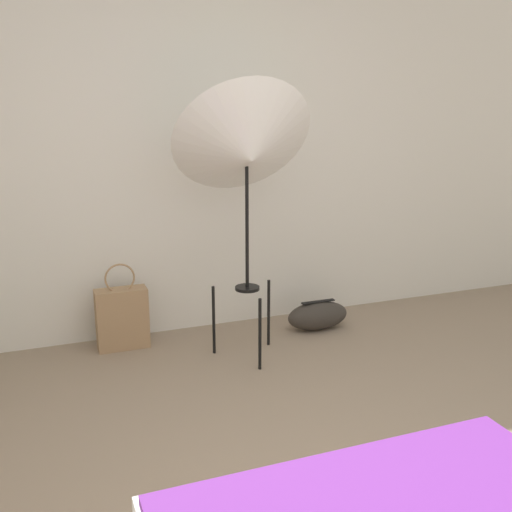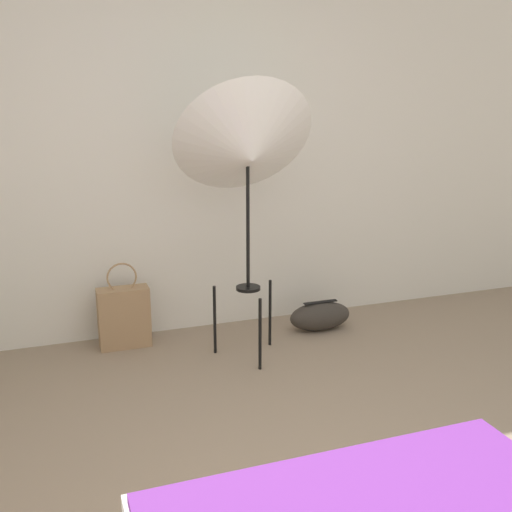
% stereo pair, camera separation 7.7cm
% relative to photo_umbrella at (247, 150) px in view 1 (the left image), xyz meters
% --- Properties ---
extents(wall_back, '(8.00, 0.05, 2.60)m').
position_rel_photo_umbrella_xyz_m(wall_back, '(-0.26, 0.64, -0.03)').
color(wall_back, silver).
rests_on(wall_back, ground_plane).
extents(photo_umbrella, '(0.88, 0.71, 1.75)m').
position_rel_photo_umbrella_xyz_m(photo_umbrella, '(0.00, 0.00, 0.00)').
color(photo_umbrella, black).
rests_on(photo_umbrella, ground_plane).
extents(tote_bag, '(0.34, 0.15, 0.59)m').
position_rel_photo_umbrella_xyz_m(tote_bag, '(-0.74, 0.42, -1.12)').
color(tote_bag, '#9E7A56').
rests_on(tote_bag, ground_plane).
extents(duffel_bag, '(0.46, 0.21, 0.21)m').
position_rel_photo_umbrella_xyz_m(duffel_bag, '(0.63, 0.25, -1.22)').
color(duffel_bag, '#332D28').
rests_on(duffel_bag, ground_plane).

